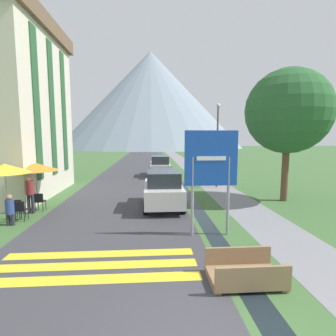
% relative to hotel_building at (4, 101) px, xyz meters
% --- Properties ---
extents(ground_plane, '(160.00, 160.00, 0.00)m').
position_rel_hotel_building_xyz_m(ground_plane, '(9.39, 8.00, -5.52)').
color(ground_plane, '#3D6033').
extents(road, '(6.40, 60.00, 0.01)m').
position_rel_hotel_building_xyz_m(road, '(6.89, 18.00, -5.52)').
color(road, '#38383D').
rests_on(road, ground_plane).
extents(footpath, '(2.20, 60.00, 0.01)m').
position_rel_hotel_building_xyz_m(footpath, '(12.99, 18.00, -5.52)').
color(footpath, slate).
rests_on(footpath, ground_plane).
extents(drainage_channel, '(0.60, 60.00, 0.00)m').
position_rel_hotel_building_xyz_m(drainage_channel, '(10.59, 18.00, -5.52)').
color(drainage_channel, black).
rests_on(drainage_channel, ground_plane).
extents(crosswalk_marking, '(5.44, 1.84, 0.01)m').
position_rel_hotel_building_xyz_m(crosswalk_marking, '(6.89, -9.13, -5.52)').
color(crosswalk_marking, yellow).
rests_on(crosswalk_marking, ground_plane).
extents(mountain_distant, '(62.64, 62.64, 32.67)m').
position_rel_hotel_building_xyz_m(mountain_distant, '(8.68, 77.33, 10.81)').
color(mountain_distant, gray).
rests_on(mountain_distant, ground_plane).
extents(hotel_building, '(5.84, 8.18, 10.18)m').
position_rel_hotel_building_xyz_m(hotel_building, '(0.00, 0.00, 0.00)').
color(hotel_building, beige).
rests_on(hotel_building, ground_plane).
extents(road_sign, '(1.84, 0.11, 3.67)m').
position_rel_hotel_building_xyz_m(road_sign, '(10.45, -7.13, -3.12)').
color(road_sign, gray).
rests_on(road_sign, ground_plane).
extents(footbridge, '(1.70, 1.10, 0.65)m').
position_rel_hotel_building_xyz_m(footbridge, '(10.59, -10.19, -5.30)').
color(footbridge, '#846647').
rests_on(footbridge, ground_plane).
extents(parked_car_near, '(1.91, 3.85, 1.82)m').
position_rel_hotel_building_xyz_m(parked_car_near, '(8.99, -3.30, -4.61)').
color(parked_car_near, silver).
rests_on(parked_car_near, ground_plane).
extents(parked_car_far, '(1.82, 4.28, 1.82)m').
position_rel_hotel_building_xyz_m(parked_car_far, '(9.22, 7.26, -4.61)').
color(parked_car_far, '#B2B2B7').
rests_on(parked_car_far, ground_plane).
extents(cafe_chair_near_left, '(0.40, 0.40, 0.85)m').
position_rel_hotel_building_xyz_m(cafe_chair_near_left, '(3.03, -5.07, -5.01)').
color(cafe_chair_near_left, black).
rests_on(cafe_chair_near_left, ground_plane).
extents(cafe_chair_middle, '(0.40, 0.40, 0.85)m').
position_rel_hotel_building_xyz_m(cafe_chair_middle, '(3.18, -3.57, -5.01)').
color(cafe_chair_middle, black).
rests_on(cafe_chair_middle, ground_plane).
extents(cafe_chair_near_right, '(0.40, 0.40, 0.85)m').
position_rel_hotel_building_xyz_m(cafe_chair_near_right, '(2.78, -4.77, -5.01)').
color(cafe_chair_near_right, black).
rests_on(cafe_chair_near_right, ground_plane).
extents(cafe_umbrella_front_yellow, '(1.96, 1.96, 2.40)m').
position_rel_hotel_building_xyz_m(cafe_umbrella_front_yellow, '(2.60, -5.22, -3.32)').
color(cafe_umbrella_front_yellow, '#B7B2A8').
rests_on(cafe_umbrella_front_yellow, ground_plane).
extents(cafe_umbrella_middle_orange, '(2.08, 2.08, 2.22)m').
position_rel_hotel_building_xyz_m(cafe_umbrella_middle_orange, '(2.89, -3.09, -3.49)').
color(cafe_umbrella_middle_orange, '#B7B2A8').
rests_on(cafe_umbrella_middle_orange, ground_plane).
extents(person_seated_near, '(0.32, 0.32, 1.24)m').
position_rel_hotel_building_xyz_m(person_seated_near, '(2.88, -5.59, -4.84)').
color(person_seated_near, '#282833').
rests_on(person_seated_near, ground_plane).
extents(person_standing_terrace, '(0.32, 0.32, 1.71)m').
position_rel_hotel_building_xyz_m(person_standing_terrace, '(2.94, -3.95, -4.53)').
color(person_standing_terrace, '#282833').
rests_on(person_standing_terrace, ground_plane).
extents(streetlamp, '(0.28, 0.28, 5.71)m').
position_rel_hotel_building_xyz_m(streetlamp, '(12.94, 1.66, -2.18)').
color(streetlamp, '#515156').
rests_on(streetlamp, ground_plane).
extents(tree_by_path, '(4.45, 4.45, 7.03)m').
position_rel_hotel_building_xyz_m(tree_by_path, '(15.64, -2.37, -0.73)').
color(tree_by_path, brown).
rests_on(tree_by_path, ground_plane).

